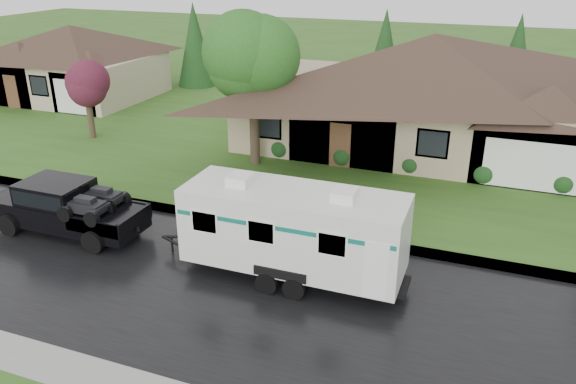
# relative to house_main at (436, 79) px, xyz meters

# --- Properties ---
(ground) EXTENTS (140.00, 140.00, 0.00)m
(ground) POSITION_rel_house_main_xyz_m (-2.29, -13.84, -3.59)
(ground) COLOR #2F571B
(ground) RESTS_ON ground
(road) EXTENTS (140.00, 8.00, 0.01)m
(road) POSITION_rel_house_main_xyz_m (-2.29, -15.84, -3.59)
(road) COLOR black
(road) RESTS_ON ground
(curb) EXTENTS (140.00, 0.50, 0.15)m
(curb) POSITION_rel_house_main_xyz_m (-2.29, -11.59, -3.52)
(curb) COLOR gray
(curb) RESTS_ON ground
(lawn) EXTENTS (140.00, 26.00, 0.15)m
(lawn) POSITION_rel_house_main_xyz_m (-2.29, 1.16, -3.52)
(lawn) COLOR #2F571B
(lawn) RESTS_ON ground
(house_main) EXTENTS (19.44, 10.80, 6.90)m
(house_main) POSITION_rel_house_main_xyz_m (0.00, 0.00, 0.00)
(house_main) COLOR tan
(house_main) RESTS_ON lawn
(house_far) EXTENTS (10.80, 8.64, 5.80)m
(house_far) POSITION_rel_house_main_xyz_m (-24.07, 2.02, -0.62)
(house_far) COLOR #C2B490
(house_far) RESTS_ON lawn
(tree_left_green) EXTENTS (4.21, 4.21, 6.96)m
(tree_left_green) POSITION_rel_house_main_xyz_m (-7.43, -5.76, 1.39)
(tree_left_green) COLOR #382B1E
(tree_left_green) RESTS_ON lawn
(tree_red) EXTENTS (2.49, 2.49, 4.13)m
(tree_red) POSITION_rel_house_main_xyz_m (-17.27, -5.21, -0.58)
(tree_red) COLOR #382B1E
(tree_red) RESTS_ON lawn
(shrub_row) EXTENTS (13.60, 1.00, 1.00)m
(shrub_row) POSITION_rel_house_main_xyz_m (-0.29, -4.54, -2.94)
(shrub_row) COLOR #143814
(shrub_row) RESTS_ON lawn
(pickup_truck) EXTENTS (5.79, 2.20, 1.93)m
(pickup_truck) POSITION_rel_house_main_xyz_m (-11.10, -14.46, -2.56)
(pickup_truck) COLOR black
(pickup_truck) RESTS_ON ground
(travel_trailer) EXTENTS (7.14, 2.51, 3.20)m
(travel_trailer) POSITION_rel_house_main_xyz_m (-2.30, -14.46, -1.89)
(travel_trailer) COLOR silver
(travel_trailer) RESTS_ON ground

